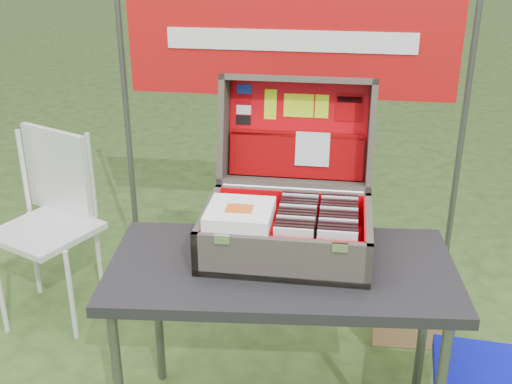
% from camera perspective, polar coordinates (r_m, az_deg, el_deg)
% --- Properties ---
extents(table, '(1.24, 0.70, 0.75)m').
position_cam_1_polar(table, '(2.43, 2.16, -14.06)').
color(table, '#28282A').
rests_on(table, ground).
extents(table_top, '(1.24, 0.70, 0.04)m').
position_cam_1_polar(table_top, '(2.23, 2.29, -6.88)').
color(table_top, '#28282A').
rests_on(table_top, ground).
extents(table_leg_bl, '(0.04, 0.04, 0.71)m').
position_cam_1_polar(table_leg_bl, '(2.73, -8.74, -10.23)').
color(table_leg_bl, '#59595B').
rests_on(table_leg_bl, ground).
extents(table_leg_br, '(0.04, 0.04, 0.71)m').
position_cam_1_polar(table_leg_br, '(2.65, 14.60, -11.89)').
color(table_leg_br, '#59595B').
rests_on(table_leg_br, ground).
extents(suitcase, '(0.59, 0.58, 0.55)m').
position_cam_1_polar(suitcase, '(2.23, 2.98, 1.53)').
color(suitcase, '#5A5346').
rests_on(suitcase, table).
extents(suitcase_base_bottom, '(0.59, 0.42, 0.02)m').
position_cam_1_polar(suitcase_base_bottom, '(2.29, 2.70, -5.13)').
color(suitcase_base_bottom, '#5A5346').
rests_on(suitcase_base_bottom, table_top).
extents(suitcase_base_wall_front, '(0.59, 0.02, 0.16)m').
position_cam_1_polar(suitcase_base_wall_front, '(2.09, 2.18, -6.10)').
color(suitcase_base_wall_front, '#5A5346').
rests_on(suitcase_base_wall_front, table_top).
extents(suitcase_base_wall_back, '(0.59, 0.02, 0.16)m').
position_cam_1_polar(suitcase_base_wall_back, '(2.44, 3.20, -1.53)').
color(suitcase_base_wall_back, '#5A5346').
rests_on(suitcase_base_wall_back, table_top).
extents(suitcase_base_wall_left, '(0.02, 0.42, 0.16)m').
position_cam_1_polar(suitcase_base_wall_left, '(2.30, -4.29, -3.17)').
color(suitcase_base_wall_left, '#5A5346').
rests_on(suitcase_base_wall_left, table_top).
extents(suitcase_base_wall_right, '(0.02, 0.42, 0.16)m').
position_cam_1_polar(suitcase_base_wall_right, '(2.26, 9.90, -4.06)').
color(suitcase_base_wall_right, '#5A5346').
rests_on(suitcase_base_wall_right, table_top).
extents(suitcase_liner_floor, '(0.54, 0.37, 0.01)m').
position_cam_1_polar(suitcase_liner_floor, '(2.29, 2.70, -4.81)').
color(suitcase_liner_floor, '#E90008').
rests_on(suitcase_liner_floor, suitcase_base_bottom).
extents(suitcase_latch_left, '(0.05, 0.01, 0.03)m').
position_cam_1_polar(suitcase_latch_left, '(2.07, -3.05, -4.23)').
color(suitcase_latch_left, silver).
rests_on(suitcase_latch_left, suitcase_base_wall_front).
extents(suitcase_latch_right, '(0.05, 0.01, 0.03)m').
position_cam_1_polar(suitcase_latch_right, '(2.04, 7.48, -4.91)').
color(suitcase_latch_right, silver).
rests_on(suitcase_latch_right, suitcase_base_wall_front).
extents(suitcase_hinge, '(0.53, 0.02, 0.02)m').
position_cam_1_polar(suitcase_hinge, '(2.42, 3.27, 0.27)').
color(suitcase_hinge, silver).
rests_on(suitcase_hinge, suitcase_base_wall_back).
extents(suitcase_lid_back, '(0.59, 0.12, 0.41)m').
position_cam_1_polar(suitcase_lid_back, '(2.53, 3.75, 5.51)').
color(suitcase_lid_back, '#5A5346').
rests_on(suitcase_lid_back, suitcase_base_wall_back).
extents(suitcase_lid_rim_far, '(0.59, 0.16, 0.06)m').
position_cam_1_polar(suitcase_lid_rim_far, '(2.46, 3.84, 9.99)').
color(suitcase_lid_rim_far, '#5A5346').
rests_on(suitcase_lid_rim_far, suitcase_lid_back).
extents(suitcase_lid_rim_near, '(0.59, 0.16, 0.06)m').
position_cam_1_polar(suitcase_lid_rim_near, '(2.49, 3.43, 0.84)').
color(suitcase_lid_rim_near, '#5A5346').
rests_on(suitcase_lid_rim_near, suitcase_lid_back).
extents(suitcase_lid_rim_left, '(0.02, 0.25, 0.44)m').
position_cam_1_polar(suitcase_lid_rim_left, '(2.50, -2.85, 5.68)').
color(suitcase_lid_rim_left, '#5A5346').
rests_on(suitcase_lid_rim_left, suitcase_lid_back).
extents(suitcase_lid_rim_right, '(0.02, 0.25, 0.44)m').
position_cam_1_polar(suitcase_lid_rim_right, '(2.46, 10.21, 5.02)').
color(suitcase_lid_rim_right, '#5A5346').
rests_on(suitcase_lid_rim_right, suitcase_lid_back).
extents(suitcase_lid_liner, '(0.54, 0.09, 0.36)m').
position_cam_1_polar(suitcase_lid_liner, '(2.52, 3.73, 5.49)').
color(suitcase_lid_liner, '#E90008').
rests_on(suitcase_lid_liner, suitcase_lid_back).
extents(suitcase_liner_wall_front, '(0.54, 0.01, 0.13)m').
position_cam_1_polar(suitcase_liner_wall_front, '(2.09, 2.22, -5.63)').
color(suitcase_liner_wall_front, '#E90008').
rests_on(suitcase_liner_wall_front, suitcase_base_bottom).
extents(suitcase_liner_wall_back, '(0.54, 0.01, 0.13)m').
position_cam_1_polar(suitcase_liner_wall_back, '(2.42, 3.17, -1.43)').
color(suitcase_liner_wall_back, '#E90008').
rests_on(suitcase_liner_wall_back, suitcase_base_bottom).
extents(suitcase_liner_wall_left, '(0.01, 0.37, 0.13)m').
position_cam_1_polar(suitcase_liner_wall_left, '(2.29, -3.94, -2.94)').
color(suitcase_liner_wall_left, '#E90008').
rests_on(suitcase_liner_wall_left, suitcase_base_bottom).
extents(suitcase_liner_wall_right, '(0.01, 0.37, 0.13)m').
position_cam_1_polar(suitcase_liner_wall_right, '(2.25, 9.55, -3.78)').
color(suitcase_liner_wall_right, '#E90008').
rests_on(suitcase_liner_wall_right, suitcase_base_bottom).
extents(suitcase_lid_pocket, '(0.52, 0.07, 0.17)m').
position_cam_1_polar(suitcase_lid_pocket, '(2.51, 3.59, 3.23)').
color(suitcase_lid_pocket, '#840204').
rests_on(suitcase_lid_pocket, suitcase_lid_liner).
extents(suitcase_pocket_edge, '(0.51, 0.02, 0.02)m').
position_cam_1_polar(suitcase_pocket_edge, '(2.50, 3.67, 5.12)').
color(suitcase_pocket_edge, '#840204').
rests_on(suitcase_pocket_edge, suitcase_lid_pocket).
extents(suitcase_pocket_cd, '(0.13, 0.04, 0.13)m').
position_cam_1_polar(suitcase_pocket_cd, '(2.49, 5.04, 3.82)').
color(suitcase_pocket_cd, silver).
rests_on(suitcase_pocket_cd, suitcase_lid_pocket).
extents(lid_sticker_cc_a, '(0.06, 0.01, 0.04)m').
position_cam_1_polar(lid_sticker_cc_a, '(2.53, -1.05, 9.13)').
color(lid_sticker_cc_a, '#1933B2').
rests_on(lid_sticker_cc_a, suitcase_lid_liner).
extents(lid_sticker_cc_b, '(0.06, 0.01, 0.04)m').
position_cam_1_polar(lid_sticker_cc_b, '(2.53, -1.08, 8.22)').
color(lid_sticker_cc_b, '#A40005').
rests_on(lid_sticker_cc_b, suitcase_lid_liner).
extents(lid_sticker_cc_c, '(0.06, 0.01, 0.04)m').
position_cam_1_polar(lid_sticker_cc_c, '(2.53, -1.10, 7.32)').
color(lid_sticker_cc_c, white).
rests_on(lid_sticker_cc_c, suitcase_lid_liner).
extents(lid_sticker_cc_d, '(0.06, 0.01, 0.04)m').
position_cam_1_polar(lid_sticker_cc_d, '(2.54, -1.13, 6.42)').
color(lid_sticker_cc_d, black).
rests_on(lid_sticker_cc_d, suitcase_lid_liner).
extents(lid_card_neon_tall, '(0.05, 0.03, 0.11)m').
position_cam_1_polar(lid_card_neon_tall, '(2.52, 1.29, 7.79)').
color(lid_card_neon_tall, '#C5E812').
rests_on(lid_card_neon_tall, suitcase_lid_liner).
extents(lid_card_neon_main, '(0.12, 0.02, 0.09)m').
position_cam_1_polar(lid_card_neon_main, '(2.51, 3.82, 7.68)').
color(lid_card_neon_main, '#C5E812').
rests_on(lid_card_neon_main, suitcase_lid_liner).
extents(lid_card_neon_small, '(0.05, 0.02, 0.09)m').
position_cam_1_polar(lid_card_neon_small, '(2.50, 5.87, 7.57)').
color(lid_card_neon_small, '#C5E812').
rests_on(lid_card_neon_small, suitcase_lid_liner).
extents(lid_sticker_band, '(0.10, 0.03, 0.10)m').
position_cam_1_polar(lid_sticker_band, '(2.50, 8.29, 7.44)').
color(lid_sticker_band, '#A40005').
rests_on(lid_sticker_band, suitcase_lid_liner).
extents(lid_sticker_band_bar, '(0.09, 0.01, 0.02)m').
position_cam_1_polar(lid_sticker_band_bar, '(2.50, 8.33, 8.13)').
color(lid_sticker_band_bar, black).
rests_on(lid_sticker_band_bar, suitcase_lid_liner).
extents(cd_left_0, '(0.13, 0.01, 0.15)m').
position_cam_1_polar(cd_left_0, '(2.10, 3.29, -5.09)').
color(cd_left_0, silver).
rests_on(cd_left_0, suitcase_liner_floor).
extents(cd_left_1, '(0.13, 0.01, 0.15)m').
position_cam_1_polar(cd_left_1, '(2.12, 3.35, -4.79)').
color(cd_left_1, black).
rests_on(cd_left_1, suitcase_liner_floor).
extents(cd_left_2, '(0.13, 0.01, 0.15)m').
position_cam_1_polar(cd_left_2, '(2.14, 3.41, -4.50)').
color(cd_left_2, black).
rests_on(cd_left_2, suitcase_liner_floor).
extents(cd_left_3, '(0.13, 0.01, 0.15)m').
position_cam_1_polar(cd_left_3, '(2.16, 3.46, -4.22)').
color(cd_left_3, black).
rests_on(cd_left_3, suitcase_liner_floor).
extents(cd_left_4, '(0.13, 0.01, 0.15)m').
position_cam_1_polar(cd_left_4, '(2.19, 3.52, -3.94)').
color(cd_left_4, silver).
rests_on(cd_left_4, suitcase_liner_floor).
extents(cd_left_5, '(0.13, 0.01, 0.15)m').
position_cam_1_polar(cd_left_5, '(2.21, 3.57, -3.67)').
color(cd_left_5, black).
rests_on(cd_left_5, suitcase_liner_floor).
extents(cd_left_6, '(0.13, 0.01, 0.15)m').
position_cam_1_polar(cd_left_6, '(2.23, 3.62, -3.40)').
color(cd_left_6, black).
rests_on(cd_left_6, suitcase_liner_floor).
extents(cd_left_7, '(0.13, 0.01, 0.15)m').
position_cam_1_polar(cd_left_7, '(2.25, 3.67, -3.14)').
color(cd_left_7, black).
rests_on(cd_left_7, suitcase_liner_floor).
extents(cd_left_8, '(0.13, 0.01, 0.15)m').
position_cam_1_polar(cd_left_8, '(2.27, 3.72, -2.88)').
color(cd_left_8, silver).
rests_on(cd_left_8, suitcase_liner_floor).
extents(cd_left_9, '(0.13, 0.01, 0.15)m').
position_cam_1_polar(cd_left_9, '(2.29, 3.77, -2.62)').
color(cd_left_9, black).
rests_on(cd_left_9, suitcase_liner_floor).
extents(cd_left_10, '(0.13, 0.01, 0.15)m').
position_cam_1_polar(cd_left_10, '(2.31, 3.82, -2.37)').
color(cd_left_10, black).
rests_on(cd_left_10, suitcase_liner_floor).
extents(cd_left_11, '(0.13, 0.01, 0.15)m').
position_cam_1_polar(cd_left_11, '(2.33, 3.87, -2.13)').
color(cd_left_11, black).
rests_on(cd_left_11, suitcase_liner_floor).
extents(cd_left_12, '(0.13, 0.01, 0.15)m').
position_cam_1_polar(cd_left_12, '(2.35, 3.92, -1.89)').
color(cd_left_12, silver).
rests_on(cd_left_12, suitcase_liner_floor).
extents(cd_left_13, '(0.13, 0.01, 0.15)m').
position_cam_1_polar(cd_left_13, '(2.37, 3.96, -1.65)').
color(cd_left_13, black).
rests_on(cd_left_13, suitcase_liner_floor).
extents(cd_right_0, '(0.13, 0.01, 0.15)m').
position_cam_1_polar(cd_right_0, '(2.10, 7.16, -5.33)').
color(cd_right_0, silver).
rests_on(cd_right_0, suitcase_liner_floor).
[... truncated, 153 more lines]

